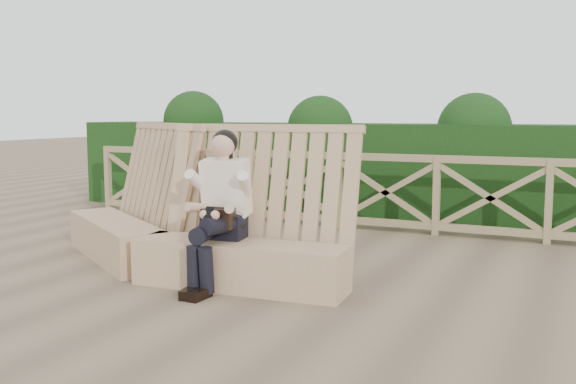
% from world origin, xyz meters
% --- Properties ---
extents(ground, '(60.00, 60.00, 0.00)m').
position_xyz_m(ground, '(0.00, 0.00, 0.00)').
color(ground, brown).
rests_on(ground, ground).
extents(bench, '(3.98, 1.80, 1.58)m').
position_xyz_m(bench, '(-1.32, 0.33, 0.40)').
color(bench, '#9F7F5A').
rests_on(bench, ground).
extents(woman, '(0.48, 0.97, 1.52)m').
position_xyz_m(woman, '(-0.61, 0.02, 0.79)').
color(woman, black).
rests_on(woman, ground).
extents(guardrail, '(10.10, 0.09, 1.10)m').
position_xyz_m(guardrail, '(0.00, 3.50, 0.55)').
color(guardrail, olive).
rests_on(guardrail, ground).
extents(hedge, '(12.00, 1.20, 1.50)m').
position_xyz_m(hedge, '(0.00, 4.70, 0.75)').
color(hedge, black).
rests_on(hedge, ground).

